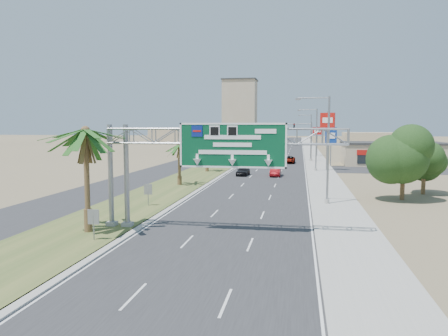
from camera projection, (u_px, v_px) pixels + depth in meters
name	position (u px, v px, depth m)	size (l,w,h in m)	color
ground	(191.00, 283.00, 20.34)	(600.00, 600.00, 0.00)	#8C7A59
road	(283.00, 151.00, 128.20)	(12.00, 300.00, 0.02)	#28282B
sidewalk_right	(312.00, 151.00, 126.75)	(4.00, 300.00, 0.10)	#9E9B93
median_grass	(249.00, 150.00, 129.90)	(7.00, 300.00, 0.12)	#3A4F23
opposing_road	(226.00, 150.00, 131.10)	(8.00, 300.00, 0.02)	#28282B
sign_gantry	(211.00, 144.00, 29.67)	(16.75, 1.24, 7.50)	gray
palm_near	(85.00, 131.00, 29.08)	(5.70, 5.70, 8.35)	brown
palm_row_b	(179.00, 146.00, 52.86)	(3.99, 3.99, 5.95)	brown
palm_row_c	(207.00, 136.00, 68.48)	(3.99, 3.99, 6.75)	brown
palm_row_d	(226.00, 140.00, 86.25)	(3.99, 3.99, 5.45)	brown
palm_row_e	(239.00, 135.00, 104.82)	(3.99, 3.99, 6.15)	brown
palm_row_f	(251.00, 135.00, 129.37)	(3.99, 3.99, 5.75)	brown
streetlight_near	(326.00, 154.00, 40.21)	(3.27, 0.44, 10.00)	gray
streetlight_mid	(315.00, 142.00, 69.63)	(3.27, 0.44, 10.00)	gray
streetlight_far	(310.00, 137.00, 104.93)	(3.27, 0.44, 10.00)	gray
signal_mast	(301.00, 138.00, 89.56)	(10.28, 0.71, 8.00)	gray
store_building	(393.00, 154.00, 81.11)	(18.00, 10.00, 4.00)	tan
oak_near	(404.00, 154.00, 42.84)	(4.50, 4.50, 6.80)	brown
oak_far	(424.00, 159.00, 46.31)	(3.50, 3.50, 5.60)	brown
median_signback_a	(93.00, 219.00, 27.41)	(0.75, 0.08, 2.08)	gray
median_signback_b	(148.00, 191.00, 39.30)	(0.75, 0.08, 2.08)	gray
tower_distant	(240.00, 109.00, 269.26)	(20.00, 16.00, 35.00)	tan
building_distant_left	(180.00, 136.00, 184.62)	(24.00, 14.00, 6.00)	tan
building_distant_right	(373.00, 140.00, 152.26)	(20.00, 12.00, 5.00)	tan
car_left_lane	(243.00, 171.00, 64.13)	(1.61, 3.99, 1.36)	black
car_mid_lane	(275.00, 171.00, 63.27)	(1.47, 4.20, 1.39)	maroon
car_right_lane	(289.00, 160.00, 85.01)	(2.31, 5.00, 1.39)	gray
car_far	(273.00, 157.00, 92.74)	(1.80, 4.43, 1.29)	black
pole_sign_red_near	(327.00, 124.00, 70.52)	(2.34, 1.17, 9.60)	gray
pole_sign_blue	(331.00, 137.00, 77.56)	(2.02, 0.63, 7.25)	gray
pole_sign_red_far	(317.00, 133.00, 104.64)	(2.22, 0.70, 7.18)	gray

